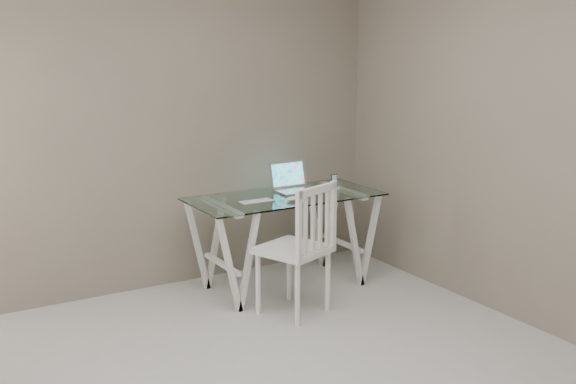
# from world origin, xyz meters

# --- Properties ---
(room) EXTENTS (4.50, 4.52, 2.71)m
(room) POSITION_xyz_m (-0.06, 0.02, 1.72)
(room) COLOR #AFACA7
(room) RESTS_ON ground
(desk) EXTENTS (1.50, 0.70, 0.75)m
(desk) POSITION_xyz_m (0.93, 1.71, 0.38)
(desk) COLOR silver
(desk) RESTS_ON ground
(chair) EXTENTS (0.57, 0.57, 0.97)m
(chair) POSITION_xyz_m (0.74, 1.14, 0.53)
(chair) COLOR white
(chair) RESTS_ON ground
(laptop) EXTENTS (0.32, 0.28, 0.22)m
(laptop) POSITION_xyz_m (1.09, 1.85, 0.80)
(laptop) COLOR silver
(laptop) RESTS_ON desk
(keyboard) EXTENTS (0.27, 0.12, 0.01)m
(keyboard) POSITION_xyz_m (0.64, 1.64, 0.75)
(keyboard) COLOR silver
(keyboard) RESTS_ON desk
(mouse) EXTENTS (0.11, 0.06, 0.03)m
(mouse) POSITION_xyz_m (0.90, 1.53, 0.76)
(mouse) COLOR white
(mouse) RESTS_ON desk
(phone_dock) EXTENTS (0.06, 0.06, 0.12)m
(phone_dock) POSITION_xyz_m (1.42, 1.73, 0.78)
(phone_dock) COLOR white
(phone_dock) RESTS_ON desk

